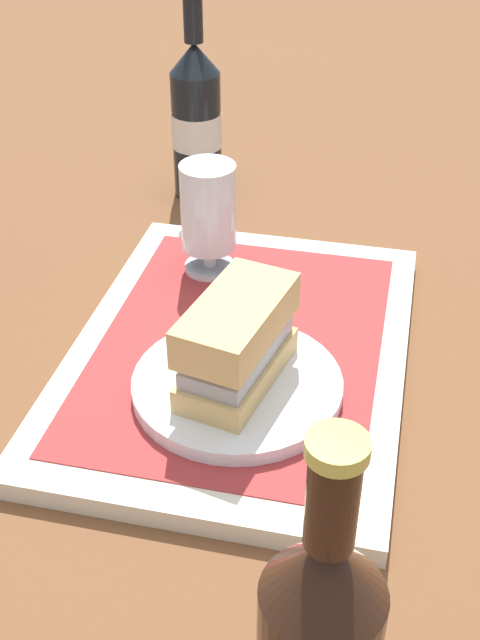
% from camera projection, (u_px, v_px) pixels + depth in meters
% --- Properties ---
extents(ground_plane, '(3.00, 3.00, 0.00)m').
position_uv_depth(ground_plane, '(240.00, 361.00, 0.80)').
color(ground_plane, brown).
extents(tray, '(0.44, 0.32, 0.02)m').
position_uv_depth(tray, '(240.00, 353.00, 0.80)').
color(tray, beige).
rests_on(tray, ground_plane).
extents(placemat, '(0.38, 0.27, 0.00)m').
position_uv_depth(placemat, '(240.00, 344.00, 0.79)').
color(placemat, '#9E2D2D').
rests_on(placemat, tray).
extents(plate, '(0.19, 0.19, 0.01)m').
position_uv_depth(plate, '(237.00, 385.00, 0.73)').
color(plate, white).
rests_on(plate, placemat).
extents(sandwich, '(0.14, 0.09, 0.08)m').
position_uv_depth(sandwich, '(239.00, 339.00, 0.70)').
color(sandwich, tan).
rests_on(sandwich, plate).
extents(beer_glass, '(0.06, 0.06, 0.12)m').
position_uv_depth(beer_glass, '(209.00, 214.00, 0.87)').
color(beer_glass, silver).
rests_on(beer_glass, placemat).
extents(beer_bottle, '(0.07, 0.07, 0.27)m').
position_uv_depth(beer_bottle, '(196.00, 119.00, 1.05)').
color(beer_bottle, black).
rests_on(beer_bottle, ground_plane).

